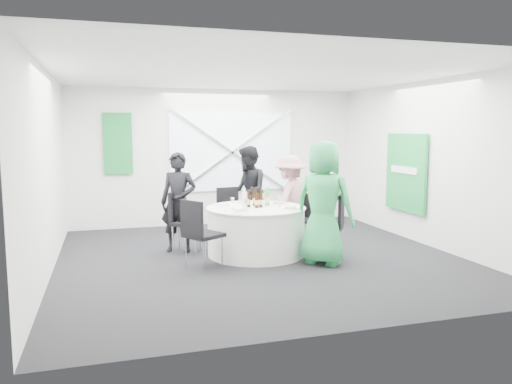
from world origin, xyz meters
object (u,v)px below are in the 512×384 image
object	(u,v)px
person_woman_pink	(290,199)
green_water_bottle	(267,198)
clear_water_bottle	(245,200)
chair_front_right	(333,221)
person_man_back	(248,192)
person_man_back_left	(179,202)
person_woman_green	(324,203)
chair_back	(230,210)
chair_back_left	(181,217)
chair_back_right	(306,215)
banquet_table	(256,231)
chair_front_left	(199,229)

from	to	relation	value
person_woman_pink	green_water_bottle	world-z (taller)	person_woman_pink
person_woman_pink	clear_water_bottle	xyz separation A→B (m)	(-0.99, -0.64, 0.11)
chair_front_right	green_water_bottle	size ratio (longest dim) A/B	3.28
clear_water_bottle	person_woman_pink	bearing A→B (deg)	32.90
person_man_back	person_woman_pink	bearing A→B (deg)	55.09
person_man_back_left	person_woman_pink	bearing A→B (deg)	28.39
chair_front_right	person_woman_green	world-z (taller)	person_woman_green
chair_front_right	clear_water_bottle	size ratio (longest dim) A/B	3.30
chair_front_right	person_woman_pink	distance (m)	1.33
chair_back	clear_water_bottle	distance (m)	1.11
person_man_back	chair_back	bearing A→B (deg)	-56.22
chair_back	person_man_back_left	size ratio (longest dim) A/B	0.59
person_man_back_left	person_woman_pink	world-z (taller)	person_man_back_left
chair_back_left	clear_water_bottle	bearing A→B (deg)	-94.43
person_man_back	clear_water_bottle	distance (m)	1.29
chair_back	chair_back_right	size ratio (longest dim) A/B	1.11
chair_back_right	person_woman_pink	world-z (taller)	person_woman_pink
chair_back_left	clear_water_bottle	xyz separation A→B (m)	(0.92, -0.52, 0.30)
banquet_table	chair_back_right	bearing A→B (deg)	25.87
person_man_back_left	clear_water_bottle	xyz separation A→B (m)	(0.95, -0.55, 0.07)
chair_back_right	chair_front_left	bearing A→B (deg)	-87.25
person_man_back_left	person_man_back	bearing A→B (deg)	52.35
person_man_back	green_water_bottle	bearing A→B (deg)	9.81
chair_front_right	person_man_back	xyz separation A→B (m)	(-0.79, 1.89, 0.24)
chair_front_left	person_woman_green	distance (m)	1.85
banquet_table	clear_water_bottle	bearing A→B (deg)	-179.01
chair_back_right	person_man_back	distance (m)	1.16
chair_back_left	clear_water_bottle	world-z (taller)	clear_water_bottle
chair_back	person_woman_green	distance (m)	2.12
green_water_bottle	chair_back_right	bearing A→B (deg)	26.92
chair_back	chair_front_left	distance (m)	1.89
banquet_table	chair_front_right	world-z (taller)	chair_front_right
person_man_back_left	clear_water_bottle	size ratio (longest dim) A/B	5.24
person_man_back	chair_front_left	bearing A→B (deg)	-23.88
banquet_table	green_water_bottle	xyz separation A→B (m)	(0.21, 0.08, 0.50)
person_woman_pink	green_water_bottle	xyz separation A→B (m)	(-0.59, -0.55, 0.11)
green_water_bottle	clear_water_bottle	distance (m)	0.41
person_man_back_left	green_water_bottle	bearing A→B (deg)	6.73
chair_front_left	chair_front_right	bearing A→B (deg)	-122.46
chair_back	chair_back_left	bearing A→B (deg)	-158.57
chair_back_left	chair_front_left	world-z (taller)	chair_front_left
chair_back	chair_front_left	xyz separation A→B (m)	(-0.86, -1.68, 0.03)
chair_back	chair_back_left	distance (m)	1.09
chair_back_left	green_water_bottle	world-z (taller)	green_water_bottle
person_woman_green	chair_front_left	bearing A→B (deg)	39.88
chair_back_right	clear_water_bottle	size ratio (longest dim) A/B	2.78
banquet_table	person_woman_pink	xyz separation A→B (m)	(0.80, 0.64, 0.39)
person_man_back_left	chair_back	bearing A→B (deg)	53.40
chair_back	chair_back_right	xyz separation A→B (m)	(1.23, -0.54, -0.06)
chair_back	chair_front_right	distance (m)	2.08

